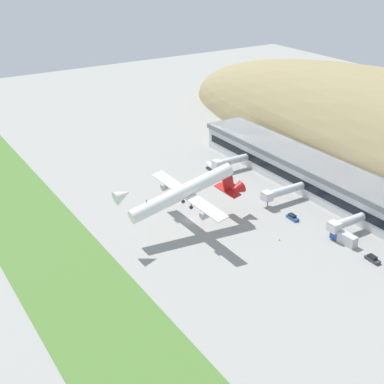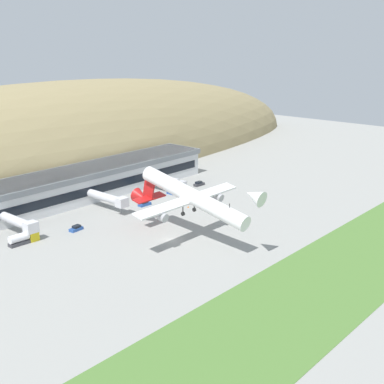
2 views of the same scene
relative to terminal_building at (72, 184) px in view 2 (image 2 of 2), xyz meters
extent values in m
plane|color=gray|center=(-4.27, -48.88, -5.74)|extent=(439.11, 439.11, 0.00)
cube|color=#4C7533|center=(-4.27, -91.87, -5.70)|extent=(395.20, 27.38, 0.08)
ellipsoid|color=#8E7F56|center=(25.62, 44.78, -5.74)|extent=(319.33, 73.09, 70.00)
cube|color=silver|center=(0.00, 0.02, -0.68)|extent=(109.79, 15.60, 10.12)
cube|color=slate|center=(0.00, 0.02, 3.47)|extent=(110.99, 16.80, 1.82)
cube|color=black|center=(0.00, -7.83, -1.18)|extent=(105.40, 0.16, 2.83)
cylinder|color=silver|center=(-29.19, -14.62, -1.74)|extent=(2.60, 13.67, 2.60)
cube|color=silver|center=(-29.19, -21.45, -1.74)|extent=(3.38, 2.86, 2.86)
cylinder|color=slate|center=(-29.19, -20.95, -3.74)|extent=(0.36, 0.36, 4.00)
cylinder|color=silver|center=(1.35, -15.43, -1.74)|extent=(2.60, 15.30, 2.60)
cube|color=silver|center=(1.35, -23.08, -1.74)|extent=(3.38, 2.86, 2.86)
cylinder|color=slate|center=(1.35, -22.58, -3.74)|extent=(0.36, 0.36, 4.00)
cylinder|color=silver|center=(27.49, -13.75, -1.74)|extent=(2.60, 11.94, 2.60)
cube|color=silver|center=(27.49, -19.72, -1.74)|extent=(3.38, 2.86, 2.86)
cylinder|color=slate|center=(27.49, -19.22, -3.74)|extent=(0.36, 0.36, 4.00)
cylinder|color=white|center=(-0.87, -53.78, 6.57)|extent=(4.10, 34.39, 11.12)
cone|color=white|center=(-0.87, -72.76, 10.58)|extent=(4.02, 5.25, 4.87)
cone|color=red|center=(-0.87, -34.40, 2.46)|extent=(4.02, 6.05, 5.04)
cube|color=red|center=(-0.87, -37.61, 7.28)|extent=(0.50, 5.33, 8.86)
cube|color=red|center=(-0.87, -37.41, 3.10)|extent=(10.66, 2.88, 0.95)
cube|color=white|center=(-0.87, -52.10, 5.49)|extent=(37.05, 3.62, 1.19)
cylinder|color=#9E9EA3|center=(-11.98, -52.63, 4.05)|extent=(2.30, 4.00, 3.00)
cylinder|color=#9E9EA3|center=(10.24, -52.63, 4.05)|extent=(2.30, 4.00, 3.00)
cylinder|color=#2D2D2D|center=(-3.13, -52.10, 3.26)|extent=(0.28, 0.28, 2.20)
cylinder|color=#2D2D2D|center=(-3.13, -52.10, 2.16)|extent=(0.45, 1.10, 1.10)
cylinder|color=#2D2D2D|center=(1.39, -52.10, 3.26)|extent=(0.28, 0.28, 2.20)
cylinder|color=#2D2D2D|center=(1.39, -52.10, 2.16)|extent=(0.45, 1.10, 1.10)
cylinder|color=#2D2D2D|center=(-0.87, -65.52, 6.22)|extent=(0.22, 0.22, 1.98)
cylinder|color=#2D2D2D|center=(-0.87, -65.52, 5.23)|extent=(0.30, 0.83, 0.82)
cube|color=#264C99|center=(-16.43, -23.65, -5.33)|extent=(4.09, 2.19, 0.81)
cube|color=black|center=(-16.23, -23.63, -4.59)|extent=(2.30, 1.75, 0.67)
cube|color=#333338|center=(41.89, -19.36, -5.29)|extent=(4.52, 1.91, 0.90)
cube|color=black|center=(41.67, -19.35, -4.47)|extent=(2.51, 1.57, 0.73)
cube|color=#264C99|center=(12.23, -21.55, -5.29)|extent=(4.40, 1.97, 0.89)
cube|color=black|center=(12.01, -21.54, -4.48)|extent=(2.44, 1.63, 0.73)
cube|color=#264C99|center=(27.84, -18.82, -4.41)|extent=(2.77, 2.63, 2.66)
cube|color=black|center=(26.48, -18.88, -3.93)|extent=(0.17, 2.14, 1.17)
cube|color=#B7B7BC|center=(31.99, -18.63, -4.12)|extent=(5.75, 2.76, 3.23)
cube|color=gold|center=(-28.70, -21.32, -4.48)|extent=(2.68, 2.34, 2.51)
cube|color=black|center=(-27.37, -21.36, -4.03)|extent=(0.14, 1.92, 1.10)
cube|color=#38383D|center=(-32.78, -21.20, -5.29)|extent=(5.61, 2.20, 0.90)
cylinder|color=silver|center=(-32.78, -21.20, -3.76)|extent=(5.33, 2.31, 2.15)
cube|color=orange|center=(19.95, -33.47, -5.72)|extent=(0.52, 0.52, 0.03)
cone|color=orange|center=(19.95, -33.47, -5.43)|extent=(0.40, 0.40, 0.55)
camera|label=1|loc=(119.31, -126.66, 74.02)|focal=50.00mm
camera|label=2|loc=(-101.05, -140.80, 46.81)|focal=50.00mm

